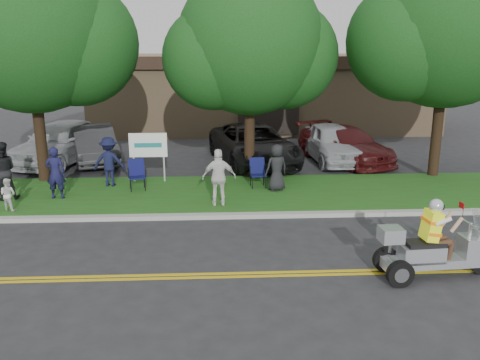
{
  "coord_description": "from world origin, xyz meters",
  "views": [
    {
      "loc": [
        -0.72,
        -10.02,
        4.59
      ],
      "look_at": [
        -0.1,
        2.0,
        1.35
      ],
      "focal_mm": 38.0,
      "sensor_mm": 36.0,
      "label": 1
    }
  ],
  "objects_px": {
    "parked_car_far_left": "(61,142)",
    "parked_car_right": "(345,145)",
    "lawn_chair_b": "(137,172)",
    "parked_car_mid": "(254,145)",
    "spectator_adult_right": "(219,177)",
    "spectator_adult_left": "(56,173)",
    "spectator_adult_mid": "(2,171)",
    "lawn_chair_a": "(258,171)",
    "trike_scooter": "(433,250)",
    "parked_car_left": "(94,144)",
    "parked_car_far_right": "(333,143)"
  },
  "relations": [
    {
      "from": "lawn_chair_a",
      "to": "lawn_chair_b",
      "type": "relative_size",
      "value": 0.97
    },
    {
      "from": "parked_car_far_left",
      "to": "parked_car_right",
      "type": "xyz_separation_m",
      "value": [
        11.25,
        -0.35,
        -0.16
      ]
    },
    {
      "from": "parked_car_far_left",
      "to": "parked_car_right",
      "type": "distance_m",
      "value": 11.25
    },
    {
      "from": "trike_scooter",
      "to": "parked_car_mid",
      "type": "distance_m",
      "value": 10.57
    },
    {
      "from": "spectator_adult_mid",
      "to": "spectator_adult_right",
      "type": "height_order",
      "value": "spectator_adult_mid"
    },
    {
      "from": "lawn_chair_a",
      "to": "spectator_adult_right",
      "type": "bearing_deg",
      "value": -129.03
    },
    {
      "from": "parked_car_far_left",
      "to": "parked_car_far_right",
      "type": "height_order",
      "value": "parked_car_far_left"
    },
    {
      "from": "lawn_chair_a",
      "to": "parked_car_right",
      "type": "bearing_deg",
      "value": 39.16
    },
    {
      "from": "spectator_adult_mid",
      "to": "parked_car_mid",
      "type": "bearing_deg",
      "value": -168.36
    },
    {
      "from": "parked_car_far_left",
      "to": "parked_car_right",
      "type": "height_order",
      "value": "parked_car_far_left"
    },
    {
      "from": "parked_car_left",
      "to": "parked_car_right",
      "type": "height_order",
      "value": "parked_car_left"
    },
    {
      "from": "parked_car_right",
      "to": "parked_car_mid",
      "type": "bearing_deg",
      "value": 160.39
    },
    {
      "from": "lawn_chair_b",
      "to": "trike_scooter",
      "type": "bearing_deg",
      "value": -55.6
    },
    {
      "from": "spectator_adult_left",
      "to": "parked_car_far_left",
      "type": "height_order",
      "value": "parked_car_far_left"
    },
    {
      "from": "parked_car_mid",
      "to": "parked_car_right",
      "type": "distance_m",
      "value": 3.68
    },
    {
      "from": "parked_car_left",
      "to": "trike_scooter",
      "type": "bearing_deg",
      "value": -68.2
    },
    {
      "from": "parked_car_mid",
      "to": "parked_car_far_right",
      "type": "distance_m",
      "value": 3.21
    },
    {
      "from": "parked_car_right",
      "to": "spectator_adult_mid",
      "type": "bearing_deg",
      "value": 179.9
    },
    {
      "from": "spectator_adult_right",
      "to": "parked_car_far_left",
      "type": "xyz_separation_m",
      "value": [
        -6.15,
        6.08,
        -0.06
      ]
    },
    {
      "from": "parked_car_left",
      "to": "lawn_chair_a",
      "type": "bearing_deg",
      "value": -53.09
    },
    {
      "from": "lawn_chair_b",
      "to": "spectator_adult_mid",
      "type": "xyz_separation_m",
      "value": [
        -3.79,
        -0.9,
        0.33
      ]
    },
    {
      "from": "parked_car_far_left",
      "to": "parked_car_left",
      "type": "bearing_deg",
      "value": 22.74
    },
    {
      "from": "parked_car_mid",
      "to": "parked_car_far_right",
      "type": "relative_size",
      "value": 1.24
    },
    {
      "from": "spectator_adult_right",
      "to": "parked_car_mid",
      "type": "xyz_separation_m",
      "value": [
        1.42,
        5.52,
        -0.15
      ]
    },
    {
      "from": "spectator_adult_left",
      "to": "spectator_adult_mid",
      "type": "height_order",
      "value": "spectator_adult_mid"
    },
    {
      "from": "parked_car_left",
      "to": "parked_car_far_right",
      "type": "height_order",
      "value": "parked_car_far_right"
    },
    {
      "from": "trike_scooter",
      "to": "lawn_chair_a",
      "type": "bearing_deg",
      "value": 109.97
    },
    {
      "from": "spectator_adult_left",
      "to": "spectator_adult_mid",
      "type": "relative_size",
      "value": 0.9
    },
    {
      "from": "lawn_chair_a",
      "to": "parked_car_far_left",
      "type": "distance_m",
      "value": 8.51
    },
    {
      "from": "lawn_chair_b",
      "to": "parked_car_far_left",
      "type": "distance_m",
      "value": 5.57
    },
    {
      "from": "spectator_adult_left",
      "to": "parked_car_mid",
      "type": "distance_m",
      "value": 7.76
    },
    {
      "from": "parked_car_mid",
      "to": "trike_scooter",
      "type": "bearing_deg",
      "value": -87.01
    },
    {
      "from": "spectator_adult_mid",
      "to": "spectator_adult_right",
      "type": "bearing_deg",
      "value": 152.96
    },
    {
      "from": "lawn_chair_b",
      "to": "spectator_adult_right",
      "type": "relative_size",
      "value": 0.59
    },
    {
      "from": "spectator_adult_right",
      "to": "parked_car_left",
      "type": "height_order",
      "value": "spectator_adult_right"
    },
    {
      "from": "spectator_adult_left",
      "to": "spectator_adult_right",
      "type": "xyz_separation_m",
      "value": [
        4.84,
        -0.92,
        0.03
      ]
    },
    {
      "from": "parked_car_left",
      "to": "parked_car_mid",
      "type": "relative_size",
      "value": 0.78
    },
    {
      "from": "lawn_chair_a",
      "to": "spectator_adult_mid",
      "type": "distance_m",
      "value": 7.72
    },
    {
      "from": "spectator_adult_mid",
      "to": "parked_car_right",
      "type": "relative_size",
      "value": 0.36
    },
    {
      "from": "lawn_chair_b",
      "to": "parked_car_far_left",
      "type": "xyz_separation_m",
      "value": [
        -3.57,
        4.27,
        0.22
      ]
    },
    {
      "from": "parked_car_far_left",
      "to": "parked_car_far_right",
      "type": "relative_size",
      "value": 1.13
    },
    {
      "from": "parked_car_mid",
      "to": "parked_car_right",
      "type": "bearing_deg",
      "value": -9.22
    },
    {
      "from": "lawn_chair_b",
      "to": "parked_car_mid",
      "type": "height_order",
      "value": "parked_car_mid"
    },
    {
      "from": "lawn_chair_b",
      "to": "parked_car_far_left",
      "type": "bearing_deg",
      "value": 117.73
    },
    {
      "from": "spectator_adult_right",
      "to": "parked_car_far_right",
      "type": "relative_size",
      "value": 0.36
    },
    {
      "from": "spectator_adult_mid",
      "to": "parked_car_far_left",
      "type": "bearing_deg",
      "value": -111.4
    },
    {
      "from": "spectator_adult_mid",
      "to": "parked_car_right",
      "type": "bearing_deg",
      "value": -176.15
    },
    {
      "from": "lawn_chair_a",
      "to": "spectator_adult_right",
      "type": "xyz_separation_m",
      "value": [
        -1.27,
        -1.92,
        0.3
      ]
    },
    {
      "from": "trike_scooter",
      "to": "spectator_adult_left",
      "type": "bearing_deg",
      "value": 144.06
    },
    {
      "from": "trike_scooter",
      "to": "parked_car_right",
      "type": "height_order",
      "value": "trike_scooter"
    }
  ]
}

